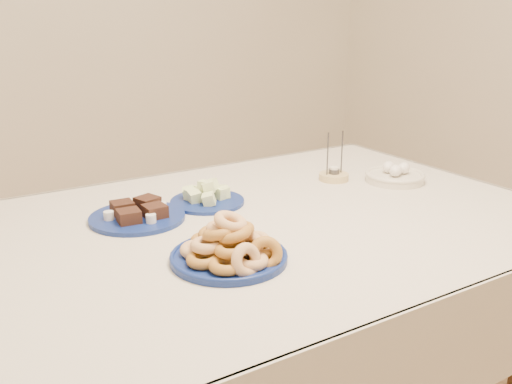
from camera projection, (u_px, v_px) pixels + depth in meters
dining_table at (246, 260)px, 1.53m from camera, size 1.71×1.11×0.75m
donut_platter at (230, 248)px, 1.26m from camera, size 0.28×0.28×0.12m
melon_plate at (207, 197)px, 1.65m from camera, size 0.22×0.22×0.07m
brownie_plate at (138, 215)px, 1.52m from camera, size 0.29×0.29×0.04m
candle_holder at (334, 176)px, 1.87m from camera, size 0.10×0.10×0.16m
egg_bowl at (395, 175)px, 1.85m from camera, size 0.25×0.25×0.06m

